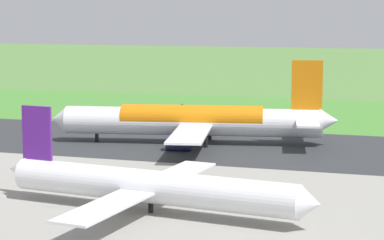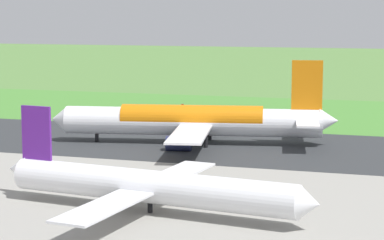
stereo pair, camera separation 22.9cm
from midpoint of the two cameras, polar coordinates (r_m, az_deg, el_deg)
name	(u,v)px [view 1 (the left image)]	position (r m, az deg, el deg)	size (l,w,h in m)	color
ground_plane	(202,144)	(138.43, 0.75, -1.88)	(800.00, 800.00, 0.00)	#547F3D
runway_asphalt	(202,144)	(138.42, 0.75, -1.87)	(600.00, 37.13, 0.06)	#2D3033
apron_concrete	(70,223)	(88.35, -9.46, -7.81)	(440.00, 110.00, 0.05)	gray
grass_verge_foreground	(249,116)	(176.21, 4.37, 0.28)	(600.00, 80.00, 0.04)	#478534
airliner_main	(194,121)	(138.26, 0.11, -0.06)	(53.89, 44.35, 15.88)	white
airliner_parked_mid	(149,186)	(90.91, -3.41, -5.07)	(42.36, 34.75, 12.37)	white
no_stopping_sign	(182,108)	(178.11, -0.79, 0.90)	(0.60, 0.10, 2.67)	slate
traffic_cone_orange	(165,111)	(184.23, -2.11, 0.72)	(0.40, 0.40, 0.55)	orange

